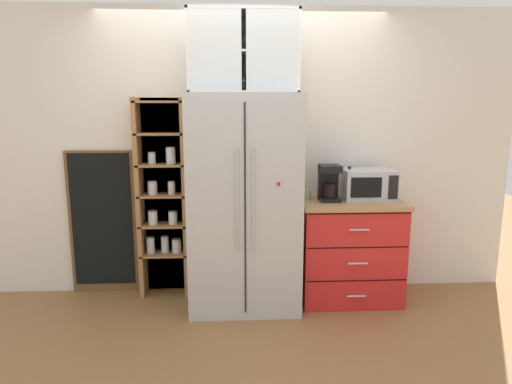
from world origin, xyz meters
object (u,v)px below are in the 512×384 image
Objects in this scene: coffee_maker at (329,182)px; mug_sage at (307,195)px; microwave at (368,184)px; mug_charcoal at (349,194)px; bottle_green at (349,184)px; bottle_cobalt at (349,184)px; chalkboard_menu at (103,222)px; refrigerator at (244,203)px.

coffee_maker reaches higher than mug_sage.
microwave is 4.10× the size of mug_charcoal.
bottle_green is 0.01m from bottle_cobalt.
chalkboard_menu reaches higher than mug_charcoal.
coffee_maker is at bearing -156.07° from bottle_green.
chalkboard_menu is (-1.28, 0.31, -0.24)m from refrigerator.
bottle_cobalt is at bearing 21.79° from coffee_maker.
bottle_green reaches higher than mug_sage.
mug_charcoal is 0.38× the size of bottle_cobalt.
coffee_maker is 1.09× the size of bottle_cobalt.
bottle_cobalt reaches higher than mug_sage.
bottle_green is at bearing 5.65° from mug_sage.
coffee_maker reaches higher than microwave.
mug_sage is 0.39m from bottle_cobalt.
refrigerator is 1.09m from microwave.
mug_sage is at bearing 11.44° from refrigerator.
microwave reaches higher than mug_sage.
mug_charcoal is (0.38, 0.02, 0.00)m from mug_sage.
refrigerator is 1.37× the size of chalkboard_menu.
coffee_maker is 2.91× the size of mug_sage.
refrigerator is 0.56m from mug_sage.
bottle_green is (0.19, 0.09, -0.03)m from coffee_maker.
mug_sage is 0.38m from mug_charcoal.
mug_charcoal is 0.08m from bottle_cobalt.
refrigerator is at bearing -175.10° from coffee_maker.
coffee_maker is 1.11× the size of bottle_green.
refrigerator is 5.79× the size of coffee_maker.
microwave is 4.12× the size of mug_sage.
mug_sage is (0.55, 0.11, 0.04)m from refrigerator.
microwave is 0.16m from bottle_cobalt.
microwave is 1.57× the size of bottle_green.
bottle_cobalt is at bearing -90.00° from bottle_green.
chalkboard_menu is at bearing 173.64° from mug_sage.
bottle_green is at bearing 164.43° from microwave.
refrigerator is 0.75m from coffee_maker.
refrigerator is at bearing -174.46° from microwave.
coffee_maker is at bearing -7.15° from chalkboard_menu.
refrigerator reaches higher than mug_sage.
chalkboard_menu reaches higher than microwave.
coffee_maker is at bearing -158.21° from bottle_cobalt.
mug_charcoal is 2.23m from chalkboard_menu.
bottle_cobalt is at bearing 103.78° from mug_charcoal.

